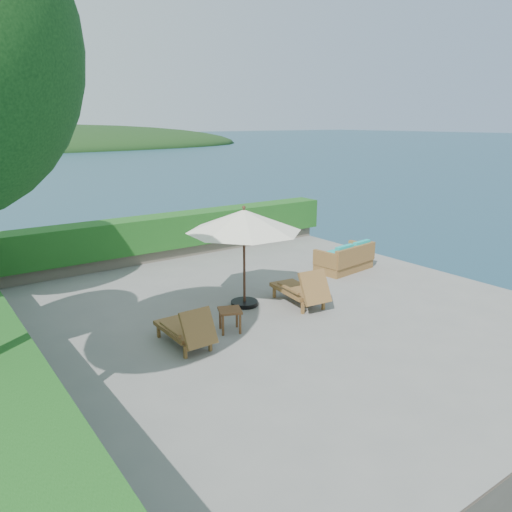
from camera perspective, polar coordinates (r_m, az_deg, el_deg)
ground at (r=11.30m, az=1.13°, el=-6.48°), size 12.00×12.00×0.00m
foundation at (r=11.96m, az=1.09°, el=-13.41°), size 12.00×12.00×3.00m
ocean at (r=12.72m, az=1.06°, el=-19.16°), size 600.00×600.00×0.00m
offshore_island at (r=151.84m, az=-24.15°, el=11.20°), size 126.00×57.60×12.60m
planter_wall_far at (r=15.86m, az=-11.04°, el=0.32°), size 12.00×0.60×0.36m
hedge_far at (r=15.71m, az=-11.16°, el=2.69°), size 12.40×0.90×1.00m
patio_umbrella at (r=11.19m, az=-1.39°, el=3.95°), size 3.33×3.33×2.36m
lounge_left at (r=9.64m, az=-7.94°, el=-8.24°), size 0.69×1.51×0.87m
lounge_right at (r=11.65m, az=5.26°, el=-3.79°), size 0.86×1.71×0.95m
side_table at (r=10.22m, az=-3.00°, el=-6.55°), size 0.59×0.59×0.48m
wicker_loveseat at (r=14.53m, az=10.19°, el=-0.39°), size 1.84×1.10×0.85m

